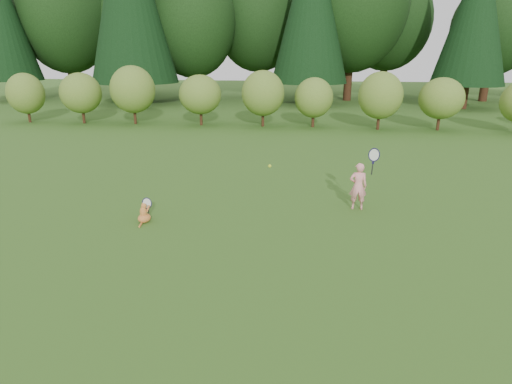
# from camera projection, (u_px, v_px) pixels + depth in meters

# --- Properties ---
(ground) EXTENTS (100.00, 100.00, 0.00)m
(ground) POSITION_uv_depth(u_px,v_px,m) (241.00, 238.00, 8.46)
(ground) COLOR #255217
(ground) RESTS_ON ground
(shrub_row) EXTENTS (28.00, 3.00, 2.80)m
(shrub_row) POSITION_uv_depth(u_px,v_px,m) (285.00, 99.00, 20.28)
(shrub_row) COLOR #4C7223
(shrub_row) RESTS_ON ground
(child) EXTENTS (0.62, 0.38, 1.66)m
(child) POSITION_uv_depth(u_px,v_px,m) (359.00, 185.00, 9.84)
(child) COLOR pink
(child) RESTS_ON ground
(cat) EXTENTS (0.39, 0.66, 0.59)m
(cat) POSITION_uv_depth(u_px,v_px,m) (144.00, 212.00, 9.19)
(cat) COLOR #C26125
(cat) RESTS_ON ground
(tennis_ball) EXTENTS (0.07, 0.07, 0.07)m
(tennis_ball) POSITION_uv_depth(u_px,v_px,m) (270.00, 166.00, 8.90)
(tennis_ball) COLOR #C4C917
(tennis_ball) RESTS_ON ground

